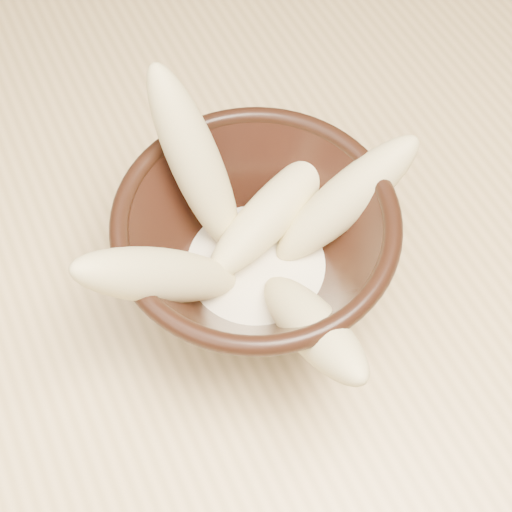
% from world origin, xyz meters
% --- Properties ---
extents(table, '(1.20, 0.80, 0.75)m').
position_xyz_m(table, '(0.00, 0.00, 0.67)').
color(table, '#DFB97B').
rests_on(table, ground).
extents(bowl, '(0.20, 0.20, 0.11)m').
position_xyz_m(bowl, '(-0.10, -0.09, 0.81)').
color(bowl, black).
rests_on(bowl, table).
extents(milk_puddle, '(0.11, 0.11, 0.02)m').
position_xyz_m(milk_puddle, '(-0.10, -0.09, 0.79)').
color(milk_puddle, '#F0E2C1').
rests_on(milk_puddle, bowl).
extents(banana_upright, '(0.06, 0.12, 0.15)m').
position_xyz_m(banana_upright, '(-0.12, -0.03, 0.85)').
color(banana_upright, '#E4C987').
rests_on(banana_upright, bowl).
extents(banana_left, '(0.13, 0.05, 0.13)m').
position_xyz_m(banana_left, '(-0.17, -0.10, 0.84)').
color(banana_left, '#E4C987').
rests_on(banana_left, bowl).
extents(banana_right, '(0.13, 0.04, 0.11)m').
position_xyz_m(banana_right, '(-0.03, -0.09, 0.83)').
color(banana_right, '#E4C987').
rests_on(banana_right, bowl).
extents(banana_across, '(0.15, 0.09, 0.05)m').
position_xyz_m(banana_across, '(-0.08, -0.07, 0.81)').
color(banana_across, '#E4C987').
rests_on(banana_across, bowl).
extents(banana_front, '(0.04, 0.14, 0.10)m').
position_xyz_m(banana_front, '(-0.10, -0.17, 0.83)').
color(banana_front, '#E4C987').
rests_on(banana_front, bowl).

